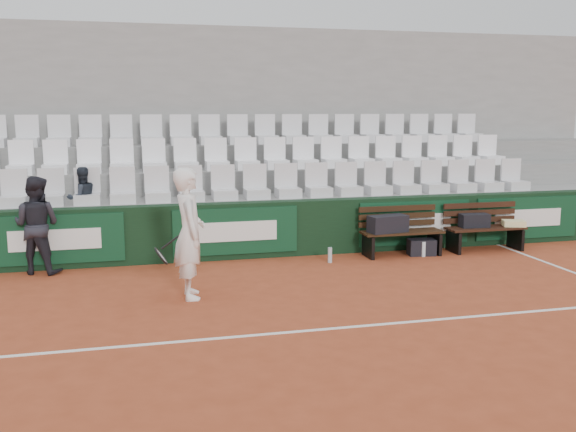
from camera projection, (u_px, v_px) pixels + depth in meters
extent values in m
plane|color=#A54425|center=(305.00, 331.00, 7.71)|extent=(80.00, 80.00, 0.00)
cube|color=white|center=(305.00, 331.00, 7.71)|extent=(18.00, 0.06, 0.01)
cube|color=black|center=(245.00, 230.00, 11.45)|extent=(18.00, 0.30, 1.00)
cube|color=#0C381E|center=(55.00, 239.00, 10.53)|extent=(2.20, 0.04, 0.82)
cube|color=#0C381E|center=(236.00, 231.00, 11.24)|extent=(2.20, 0.04, 0.82)
cube|color=#0C381E|center=(415.00, 223.00, 12.05)|extent=(2.20, 0.04, 0.82)
cube|color=#0C381E|center=(527.00, 218.00, 12.62)|extent=(2.20, 0.04, 0.82)
cube|color=gray|center=(240.00, 224.00, 12.05)|extent=(18.00, 0.95, 1.00)
cube|color=gray|center=(231.00, 205.00, 12.93)|extent=(18.00, 0.95, 1.45)
cube|color=gray|center=(224.00, 188.00, 13.80)|extent=(18.00, 0.95, 1.90)
cube|color=gray|center=(219.00, 129.00, 14.19)|extent=(18.00, 0.30, 4.40)
cube|color=silver|center=(241.00, 182.00, 11.75)|extent=(11.90, 0.44, 0.63)
cube|color=white|center=(232.00, 154.00, 12.59)|extent=(11.90, 0.44, 0.63)
cube|color=silver|center=(225.00, 129.00, 13.42)|extent=(11.90, 0.44, 0.63)
cube|color=black|center=(402.00, 243.00, 11.66)|extent=(1.50, 0.56, 0.45)
cube|color=black|center=(485.00, 239.00, 12.05)|extent=(1.50, 0.56, 0.45)
cube|color=black|center=(388.00, 224.00, 11.49)|extent=(0.75, 0.43, 0.30)
cube|color=black|center=(474.00, 221.00, 11.99)|extent=(0.55, 0.28, 0.25)
cube|color=#EDE499|center=(514.00, 223.00, 12.10)|extent=(0.47, 0.40, 0.11)
cube|color=black|center=(421.00, 247.00, 11.70)|extent=(0.52, 0.36, 0.29)
cylinder|color=#ACBCC3|center=(330.00, 255.00, 11.13)|extent=(0.07, 0.07, 0.27)
cylinder|color=silver|center=(423.00, 249.00, 11.57)|extent=(0.08, 0.08, 0.28)
imported|color=white|center=(189.00, 233.00, 8.96)|extent=(0.46, 0.68, 1.85)
torus|color=black|center=(161.00, 256.00, 8.91)|extent=(0.19, 0.30, 0.26)
cylinder|color=black|center=(170.00, 242.00, 8.92)|extent=(0.26, 0.03, 0.20)
imported|color=black|center=(37.00, 225.00, 10.32)|extent=(0.94, 0.84, 1.58)
imported|color=#202731|center=(81.00, 173.00, 11.10)|extent=(0.66, 0.60, 1.10)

